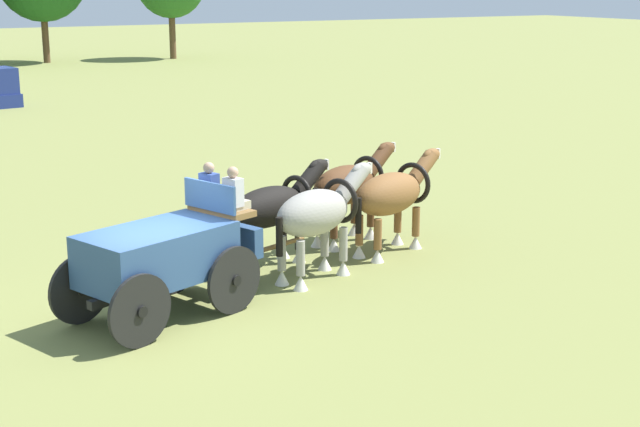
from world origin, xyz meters
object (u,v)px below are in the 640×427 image
at_px(draft_horse_lead_near, 348,186).
at_px(draft_horse_lead_off, 392,195).
at_px(show_wagon, 164,254).
at_px(draft_horse_rear_off, 317,214).
at_px(draft_horse_rear_near, 273,208).

relative_size(draft_horse_lead_near, draft_horse_lead_off, 0.97).
bearing_deg(draft_horse_lead_off, show_wagon, -166.13).
relative_size(draft_horse_rear_off, draft_horse_lead_off, 0.95).
distance_m(show_wagon, draft_horse_lead_off, 6.19).
distance_m(show_wagon, draft_horse_rear_near, 3.63).
distance_m(show_wagon, draft_horse_lead_near, 6.19).
height_order(draft_horse_rear_near, draft_horse_lead_off, draft_horse_lead_off).
relative_size(show_wagon, draft_horse_lead_near, 1.95).
xyz_separation_m(show_wagon, draft_horse_lead_off, (6.01, 1.48, 0.15)).
xyz_separation_m(show_wagon, draft_horse_rear_off, (3.56, 0.60, 0.19)).
xyz_separation_m(draft_horse_rear_off, draft_horse_lead_near, (2.01, 2.11, -0.03)).
height_order(show_wagon, draft_horse_lead_off, show_wagon).
relative_size(show_wagon, draft_horse_rear_off, 1.97).
height_order(draft_horse_lead_near, draft_horse_lead_off, draft_horse_lead_near).
distance_m(draft_horse_rear_near, draft_horse_rear_off, 1.30).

